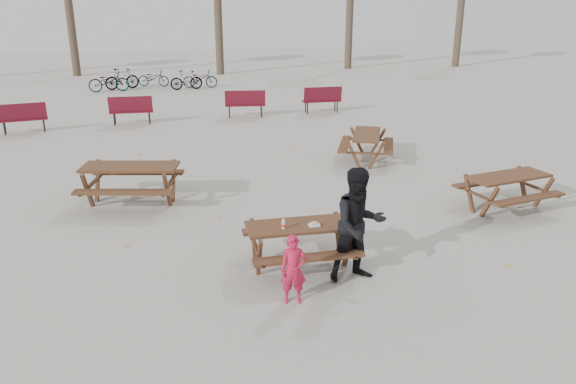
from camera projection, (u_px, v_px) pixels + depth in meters
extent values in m
plane|color=gray|center=(300.00, 266.00, 9.60)|extent=(80.00, 80.00, 0.00)
cube|color=#3A2315|center=(300.00, 226.00, 9.35)|extent=(1.80, 0.70, 0.05)
cube|color=#3A2315|center=(309.00, 258.00, 8.89)|extent=(1.80, 0.25, 0.05)
cube|color=#3A2315|center=(293.00, 228.00, 10.00)|extent=(1.80, 0.25, 0.05)
cylinder|color=#3A2315|center=(259.00, 259.00, 9.05)|extent=(0.08, 0.08, 0.73)
cylinder|color=#3A2315|center=(254.00, 243.00, 9.60)|extent=(0.08, 0.08, 0.73)
cylinder|color=#3A2315|center=(348.00, 250.00, 9.34)|extent=(0.08, 0.08, 0.73)
cylinder|color=#3A2315|center=(338.00, 236.00, 9.90)|extent=(0.08, 0.08, 0.73)
cube|color=white|center=(314.00, 225.00, 9.26)|extent=(0.18, 0.11, 0.03)
ellipsoid|color=tan|center=(314.00, 223.00, 9.25)|extent=(0.14, 0.06, 0.05)
cylinder|color=silver|center=(284.00, 224.00, 9.14)|extent=(0.06, 0.06, 0.15)
cylinder|color=#FF4A0D|center=(284.00, 226.00, 9.14)|extent=(0.07, 0.07, 0.05)
cylinder|color=white|center=(283.00, 220.00, 9.11)|extent=(0.03, 0.03, 0.02)
imported|color=#B41638|center=(293.00, 270.00, 8.31)|extent=(0.42, 0.30, 1.08)
imported|color=black|center=(359.00, 225.00, 8.88)|extent=(1.00, 0.82, 1.88)
imported|color=black|center=(109.00, 81.00, 26.46)|extent=(1.91, 0.87, 0.97)
imported|color=black|center=(122.00, 79.00, 27.12)|extent=(1.72, 1.08, 1.00)
imported|color=black|center=(153.00, 78.00, 28.00)|extent=(1.65, 1.00, 0.82)
imported|color=black|center=(186.00, 80.00, 27.03)|extent=(1.58, 0.60, 0.93)
imported|color=black|center=(200.00, 79.00, 27.57)|extent=(1.75, 0.83, 0.88)
cylinder|color=#382B21|center=(70.00, 18.00, 30.68)|extent=(0.44, 0.44, 6.30)
cylinder|color=#382B21|center=(218.00, 20.00, 31.38)|extent=(0.44, 0.44, 5.95)
cylinder|color=#382B21|center=(350.00, 12.00, 33.75)|extent=(0.44, 0.44, 6.65)
cylinder|color=#382B21|center=(459.00, 24.00, 34.89)|extent=(0.44, 0.44, 5.25)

